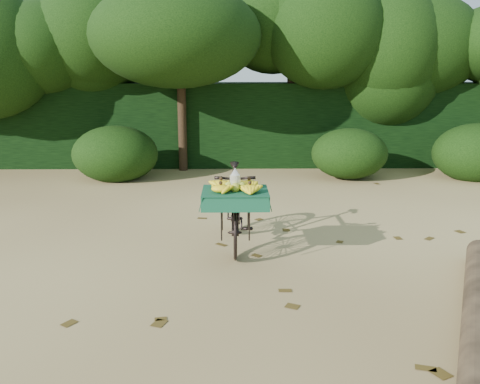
{
  "coord_description": "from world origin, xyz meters",
  "views": [
    {
      "loc": [
        -0.76,
        -5.35,
        2.03
      ],
      "look_at": [
        -0.68,
        0.03,
        0.75
      ],
      "focal_mm": 38.0,
      "sensor_mm": 36.0,
      "label": 1
    }
  ],
  "objects": [
    {
      "name": "fallen_log",
      "position": [
        1.21,
        -1.66,
        0.12
      ],
      "size": [
        1.69,
        3.17,
        0.25
      ],
      "primitive_type": "cylinder",
      "rotation": [
        1.57,
        0.0,
        -0.45
      ],
      "color": "brown",
      "rests_on": "ground"
    },
    {
      "name": "hedge_backdrop",
      "position": [
        0.0,
        6.3,
        0.9
      ],
      "size": [
        26.0,
        1.8,
        1.8
      ],
      "primitive_type": "cube",
      "color": "black",
      "rests_on": "ground"
    },
    {
      "name": "bush_clumps",
      "position": [
        0.5,
        4.3,
        0.45
      ],
      "size": [
        8.8,
        1.7,
        0.9
      ],
      "primitive_type": null,
      "color": "black",
      "rests_on": "ground"
    },
    {
      "name": "vendor_bicycle",
      "position": [
        -0.73,
        0.44,
        0.5
      ],
      "size": [
        0.7,
        1.7,
        0.98
      ],
      "rotation": [
        0.0,
        0.0,
        0.0
      ],
      "color": "black",
      "rests_on": "ground"
    },
    {
      "name": "tree_row",
      "position": [
        -0.65,
        5.5,
        2.0
      ],
      "size": [
        14.5,
        2.0,
        4.0
      ],
      "primitive_type": null,
      "color": "black",
      "rests_on": "ground"
    },
    {
      "name": "leaf_litter",
      "position": [
        0.0,
        0.65,
        0.01
      ],
      "size": [
        7.0,
        7.3,
        0.01
      ],
      "primitive_type": null,
      "color": "#473613",
      "rests_on": "ground"
    },
    {
      "name": "ground",
      "position": [
        0.0,
        0.0,
        0.0
      ],
      "size": [
        80.0,
        80.0,
        0.0
      ],
      "primitive_type": "plane",
      "color": "tan",
      "rests_on": "ground"
    }
  ]
}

